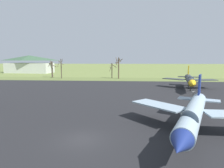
# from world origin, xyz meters

# --- Properties ---
(ground_plane) EXTENTS (600.00, 600.00, 0.00)m
(ground_plane) POSITION_xyz_m (0.00, 0.00, 0.00)
(ground_plane) COLOR olive
(asphalt_apron) EXTENTS (109.72, 60.38, 0.05)m
(asphalt_apron) POSITION_xyz_m (0.00, 18.12, 0.03)
(asphalt_apron) COLOR black
(asphalt_apron) RESTS_ON ground
(grass_verge_strip) EXTENTS (169.72, 12.00, 0.06)m
(grass_verge_strip) POSITION_xyz_m (0.00, 54.31, 0.03)
(grass_verge_strip) COLOR #5F6E36
(grass_verge_strip) RESTS_ON ground
(jet_fighter_front_right) EXTENTS (13.52, 16.15, 5.65)m
(jet_fighter_front_right) POSITION_xyz_m (10.63, 1.54, 2.40)
(jet_fighter_front_right) COLOR #8EA3B2
(jet_fighter_front_right) RESTS_ON ground
(jet_fighter_rear_left) EXTENTS (13.27, 18.08, 5.78)m
(jet_fighter_rear_left) POSITION_xyz_m (20.00, 31.37, 2.51)
(jet_fighter_rear_left) COLOR #33383D
(jet_fighter_rear_left) RESTS_ON ground
(info_placard_rear_left) EXTENTS (0.56, 0.30, 1.00)m
(info_placard_rear_left) POSITION_xyz_m (17.97, 22.79, 0.64)
(info_placard_rear_left) COLOR black
(info_placard_rear_left) RESTS_ON ground
(bare_tree_far_left) EXTENTS (3.33, 3.31, 7.05)m
(bare_tree_far_left) POSITION_xyz_m (-27.00, 60.50, 3.71)
(bare_tree_far_left) COLOR #42382D
(bare_tree_far_left) RESTS_ON ground
(bare_tree_left_of_center) EXTENTS (2.39, 2.39, 7.81)m
(bare_tree_left_of_center) POSITION_xyz_m (-21.33, 55.59, 4.18)
(bare_tree_left_of_center) COLOR #42382D
(bare_tree_left_of_center) RESTS_ON ground
(bare_tree_center) EXTENTS (3.02, 3.03, 6.01)m
(bare_tree_center) POSITION_xyz_m (-1.57, 59.13, 3.35)
(bare_tree_center) COLOR #42382D
(bare_tree_center) RESTS_ON ground
(bare_tree_right_of_center) EXTENTS (2.82, 2.82, 8.40)m
(bare_tree_right_of_center) POSITION_xyz_m (1.13, 56.26, 4.69)
(bare_tree_right_of_center) COLOR brown
(bare_tree_right_of_center) RESTS_ON ground
(visitor_building) EXTENTS (26.52, 12.62, 9.69)m
(visitor_building) POSITION_xyz_m (-49.77, 85.18, 4.74)
(visitor_building) COLOR beige
(visitor_building) RESTS_ON ground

